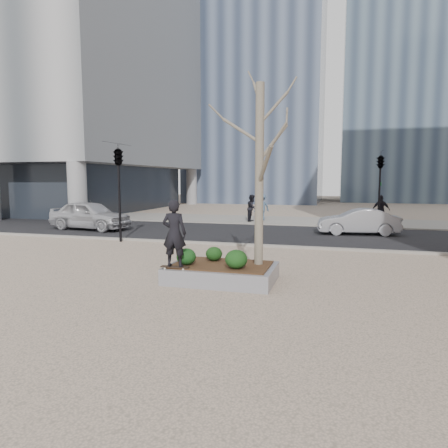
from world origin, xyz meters
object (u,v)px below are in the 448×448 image
(planter, at_px, (222,273))
(skateboarder, at_px, (174,233))
(police_car, at_px, (90,215))
(skateboard, at_px, (175,268))

(planter, distance_m, skateboarder, 1.82)
(skateboarder, bearing_deg, planter, -147.59)
(police_car, bearing_deg, skateboarder, -129.26)
(skateboard, distance_m, skateboarder, 0.95)
(planter, height_order, skateboarder, skateboarder)
(planter, distance_m, skateboard, 1.39)
(skateboarder, bearing_deg, skateboard, 180.00)
(skateboarder, xyz_separation_m, police_car, (-9.35, 9.85, -0.59))
(planter, xyz_separation_m, skateboarder, (-1.10, -0.80, 1.21))
(planter, bearing_deg, skateboarder, -143.87)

